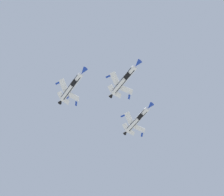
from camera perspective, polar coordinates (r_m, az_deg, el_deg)
The scene contains 3 objects.
fighter_jet_lead at distance 115.34m, azimuth 1.95°, elevation 2.87°, with size 9.14×15.80×5.47m.
fighter_jet_left_wing at distance 128.15m, azimuth 4.01°, elevation -3.32°, with size 9.13×15.80×5.47m.
fighter_jet_right_wing at distance 118.37m, azimuth -6.22°, elevation 1.78°, with size 8.69×15.80×6.10m.
Camera 1 is at (-0.51, -1.42, 1.69)m, focal length 58.99 mm.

